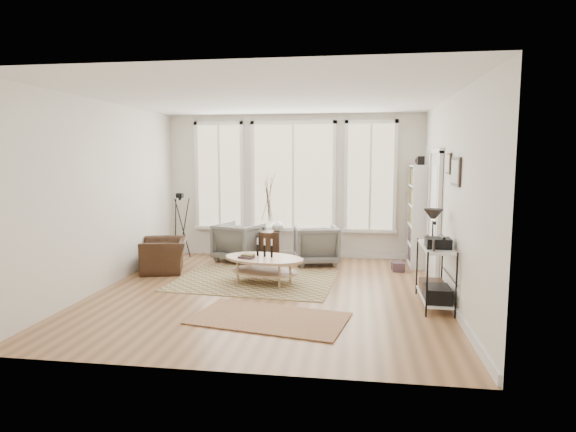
% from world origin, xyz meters
% --- Properties ---
extents(room, '(5.50, 5.54, 2.90)m').
position_xyz_m(room, '(0.02, 0.03, 1.43)').
color(room, '#A47349').
rests_on(room, ground).
extents(bay_window, '(4.14, 0.12, 2.24)m').
position_xyz_m(bay_window, '(0.00, 2.71, 1.61)').
color(bay_window, '#D6C887').
rests_on(bay_window, ground).
extents(door, '(0.09, 1.06, 2.22)m').
position_xyz_m(door, '(2.57, 1.15, 1.12)').
color(door, silver).
rests_on(door, ground).
extents(bookcase, '(0.31, 0.85, 2.06)m').
position_xyz_m(bookcase, '(2.44, 2.23, 0.96)').
color(bookcase, white).
rests_on(bookcase, ground).
extents(low_shelf, '(0.38, 1.08, 1.30)m').
position_xyz_m(low_shelf, '(2.38, -0.30, 0.51)').
color(low_shelf, white).
rests_on(low_shelf, ground).
extents(wall_art, '(0.04, 0.88, 0.44)m').
position_xyz_m(wall_art, '(2.58, -0.27, 1.88)').
color(wall_art, black).
rests_on(wall_art, ground).
extents(rug_main, '(2.74, 2.14, 0.01)m').
position_xyz_m(rug_main, '(-0.36, 0.64, 0.01)').
color(rug_main, brown).
rests_on(rug_main, ground).
extents(rug_runner, '(2.09, 1.41, 0.01)m').
position_xyz_m(rug_runner, '(0.22, -1.20, 0.01)').
color(rug_runner, brown).
rests_on(rug_runner, ground).
extents(coffee_table, '(1.52, 1.19, 0.62)m').
position_xyz_m(coffee_table, '(-0.19, 0.53, 0.33)').
color(coffee_table, tan).
rests_on(coffee_table, ground).
extents(armchair_left, '(1.03, 1.05, 0.75)m').
position_xyz_m(armchair_left, '(-1.01, 2.16, 0.38)').
color(armchair_left, slate).
rests_on(armchair_left, ground).
extents(armchair_right, '(0.96, 0.98, 0.75)m').
position_xyz_m(armchair_right, '(0.53, 2.07, 0.37)').
color(armchair_right, slate).
rests_on(armchair_right, ground).
extents(side_table, '(0.41, 0.41, 1.71)m').
position_xyz_m(side_table, '(-0.39, 2.07, 0.82)').
color(side_table, '#372115').
rests_on(side_table, ground).
extents(vase, '(0.26, 0.26, 0.25)m').
position_xyz_m(vase, '(-0.24, 2.18, 0.73)').
color(vase, silver).
rests_on(vase, side_table).
extents(accent_chair, '(1.09, 1.02, 0.59)m').
position_xyz_m(accent_chair, '(-2.11, 1.07, 0.29)').
color(accent_chair, '#372115').
rests_on(accent_chair, ground).
extents(tripod_camera, '(0.47, 0.47, 1.32)m').
position_xyz_m(tripod_camera, '(-2.24, 2.24, 0.61)').
color(tripod_camera, black).
rests_on(tripod_camera, ground).
extents(book_stack_near, '(0.20, 0.26, 0.16)m').
position_xyz_m(book_stack_near, '(2.05, 1.69, 0.08)').
color(book_stack_near, brown).
rests_on(book_stack_near, ground).
extents(book_stack_far, '(0.24, 0.27, 0.14)m').
position_xyz_m(book_stack_far, '(2.05, 1.72, 0.07)').
color(book_stack_far, brown).
rests_on(book_stack_far, ground).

